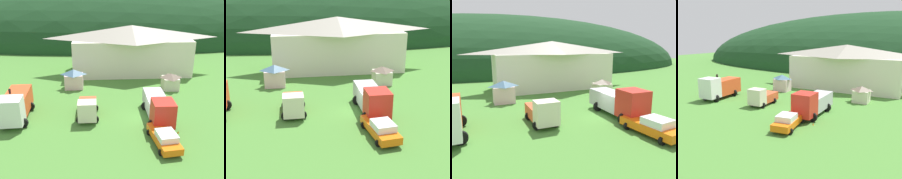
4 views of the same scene
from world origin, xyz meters
TOP-DOWN VIEW (x-y plane):
  - ground_plane at (0.00, 0.00)m, footprint 200.00×200.00m
  - forested_hill_backdrop at (0.00, 58.54)m, footprint 138.75×60.00m
  - depot_building at (0.73, 17.51)m, footprint 21.51×8.71m
  - play_shed_cream at (5.68, 8.96)m, footprint 2.47×2.54m
  - play_shed_pink at (-8.79, 10.05)m, footprint 2.90×2.18m
  - heavy_rig_white at (-14.77, 0.55)m, footprint 3.52×7.11m
  - light_truck_cream at (-6.47, 0.33)m, footprint 2.65×4.89m
  - crane_truck_red at (1.78, -0.53)m, footprint 3.17×7.75m
  - service_pickup_orange at (1.28, -5.74)m, footprint 2.82×5.50m
  - traffic_light_west at (-15.24, 0.58)m, footprint 0.20×0.32m
  - traffic_cone_near_pickup at (3.33, -3.67)m, footprint 0.36×0.36m

SIDE VIEW (x-z plane):
  - ground_plane at x=0.00m, z-range 0.00..0.00m
  - forested_hill_backdrop at x=0.00m, z-range -17.33..17.33m
  - traffic_cone_near_pickup at x=3.33m, z-range -0.26..0.26m
  - service_pickup_orange at x=1.28m, z-range 0.00..1.66m
  - light_truck_cream at x=-6.47m, z-range -0.05..2.57m
  - play_shed_cream at x=5.68m, z-range 0.04..2.50m
  - play_shed_pink at x=-8.79m, z-range 0.05..3.03m
  - crane_truck_red at x=1.78m, z-range 0.02..3.33m
  - heavy_rig_white at x=-14.77m, z-range 0.08..3.65m
  - traffic_light_west at x=-15.24m, z-range 0.46..4.29m
  - depot_building at x=0.73m, z-range 0.13..8.38m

